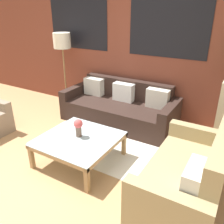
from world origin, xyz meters
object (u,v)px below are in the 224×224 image
couch_dark (120,108)px  flower_vase (78,126)px  coffee_table (79,141)px  settee_vintage (188,178)px  floor_lamp (62,44)px

couch_dark → flower_vase: 1.39m
coffee_table → settee_vintage: bearing=0.3°
couch_dark → coffee_table: couch_dark is taller
floor_lamp → coffee_table: bearing=-44.7°
settee_vintage → flower_vase: bearing=178.6°
settee_vintage → floor_lamp: 3.61m
settee_vintage → coffee_table: (-1.53, -0.01, 0.02)m
couch_dark → floor_lamp: size_ratio=1.36×
couch_dark → settee_vintage: bearing=-40.4°
couch_dark → coffee_table: (0.13, -1.41, 0.05)m
settee_vintage → flower_vase: settee_vintage is taller
coffee_table → floor_lamp: 2.43m
couch_dark → settee_vintage: 2.17m
coffee_table → floor_lamp: bearing=135.3°
coffee_table → couch_dark: bearing=95.1°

